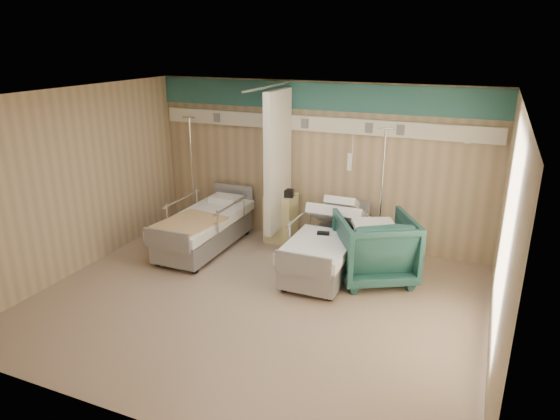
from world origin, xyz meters
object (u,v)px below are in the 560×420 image
object	(u,v)px
bedside_cabinet	(281,218)
iv_stand_right	(379,234)
visitor_armchair	(375,248)
bed_right	(327,252)
bed_left	(204,232)
iv_stand_left	(194,206)

from	to	relation	value
bedside_cabinet	iv_stand_right	xyz separation A→B (m)	(1.79, -0.16, 0.02)
visitor_armchair	iv_stand_right	bearing A→B (deg)	-112.07
bed_right	bedside_cabinet	bearing A→B (deg)	141.95
bed_right	bedside_cabinet	world-z (taller)	bedside_cabinet
bed_left	iv_stand_right	xyz separation A→B (m)	(2.84, 0.74, 0.13)
iv_stand_left	iv_stand_right	bearing A→B (deg)	-1.36
bedside_cabinet	iv_stand_right	world-z (taller)	iv_stand_right
bed_right	visitor_armchair	xyz separation A→B (m)	(0.74, 0.03, 0.19)
bed_left	iv_stand_right	world-z (taller)	iv_stand_right
iv_stand_right	iv_stand_left	distance (m)	3.56
bed_left	iv_stand_right	distance (m)	2.94
bed_right	bed_left	distance (m)	2.20
bed_left	iv_stand_right	size ratio (longest dim) A/B	0.99
bed_right	iv_stand_left	bearing A→B (deg)	164.27
bedside_cabinet	visitor_armchair	xyz separation A→B (m)	(1.89, -0.87, 0.08)
iv_stand_left	visitor_armchair	bearing A→B (deg)	-12.25
visitor_armchair	bedside_cabinet	bearing A→B (deg)	-54.43
bedside_cabinet	visitor_armchair	world-z (taller)	visitor_armchair
visitor_armchair	iv_stand_left	bearing A→B (deg)	-41.87
bed_left	visitor_armchair	xyz separation A→B (m)	(2.94, 0.03, 0.19)
bed_left	visitor_armchair	world-z (taller)	visitor_armchair
bed_right	iv_stand_left	distance (m)	3.03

